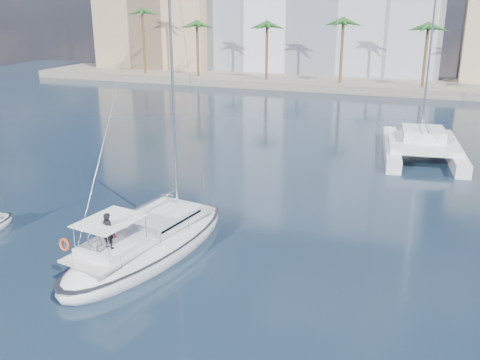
% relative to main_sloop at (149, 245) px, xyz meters
% --- Properties ---
extents(ground, '(160.00, 160.00, 0.00)m').
position_rel_main_sloop_xyz_m(ground, '(4.93, 3.34, -0.56)').
color(ground, black).
rests_on(ground, ground).
extents(quay, '(120.00, 14.00, 1.20)m').
position_rel_main_sloop_xyz_m(quay, '(4.93, 64.34, 0.04)').
color(quay, gray).
rests_on(quay, ground).
extents(building_tan_left, '(22.00, 14.00, 22.00)m').
position_rel_main_sloop_xyz_m(building_tan_left, '(-37.07, 72.34, 10.44)').
color(building_tan_left, tan).
rests_on(building_tan_left, ground).
extents(palm_left, '(3.60, 3.60, 12.30)m').
position_rel_main_sloop_xyz_m(palm_left, '(-29.07, 60.34, 9.72)').
color(palm_left, brown).
rests_on(palm_left, ground).
extents(palm_centre, '(3.60, 3.60, 12.30)m').
position_rel_main_sloop_xyz_m(palm_centre, '(4.93, 60.34, 9.72)').
color(palm_centre, brown).
rests_on(palm_centre, ground).
extents(main_sloop, '(6.14, 13.31, 19.02)m').
position_rel_main_sloop_xyz_m(main_sloop, '(0.00, 0.00, 0.00)').
color(main_sloop, white).
rests_on(main_sloop, ground).
extents(catamaran, '(7.89, 13.49, 18.59)m').
position_rel_main_sloop_xyz_m(catamaran, '(13.13, 25.57, 0.60)').
color(catamaran, white).
rests_on(catamaran, ground).
extents(seagull, '(0.94, 0.40, 0.17)m').
position_rel_main_sloop_xyz_m(seagull, '(-2.95, 7.79, -0.17)').
color(seagull, silver).
rests_on(seagull, ground).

